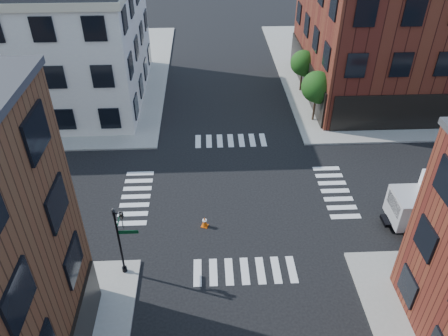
% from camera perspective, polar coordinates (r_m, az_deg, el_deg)
% --- Properties ---
extents(ground, '(120.00, 120.00, 0.00)m').
position_cam_1_polar(ground, '(30.62, 1.63, -3.39)').
color(ground, black).
rests_on(ground, ground).
extents(sidewalk_ne, '(30.00, 30.00, 0.15)m').
position_cam_1_polar(sidewalk_ne, '(53.80, 23.37, 11.86)').
color(sidewalk_ne, gray).
rests_on(sidewalk_ne, ground).
extents(sidewalk_nw, '(30.00, 30.00, 0.15)m').
position_cam_1_polar(sidewalk_nw, '(52.24, -24.26, 10.96)').
color(sidewalk_nw, gray).
rests_on(sidewalk_nw, ground).
extents(building_ne, '(25.00, 16.00, 12.00)m').
position_cam_1_polar(building_ne, '(47.50, 26.81, 15.81)').
color(building_ne, '#471611').
rests_on(building_ne, ground).
extents(building_nw, '(22.00, 16.00, 11.00)m').
position_cam_1_polar(building_nw, '(45.35, -25.44, 14.66)').
color(building_nw, silver).
rests_on(building_nw, ground).
extents(tree_near, '(2.69, 2.69, 4.49)m').
position_cam_1_polar(tree_near, '(38.53, 12.12, 10.13)').
color(tree_near, black).
rests_on(tree_near, ground).
extents(tree_far, '(2.43, 2.43, 4.07)m').
position_cam_1_polar(tree_far, '(43.98, 10.35, 13.20)').
color(tree_far, black).
rests_on(tree_far, ground).
extents(signal_pole, '(1.29, 1.24, 4.60)m').
position_cam_1_polar(signal_pole, '(24.13, -13.42, -8.48)').
color(signal_pole, black).
rests_on(signal_pole, ground).
extents(traffic_cone, '(0.52, 0.52, 0.75)m').
position_cam_1_polar(traffic_cone, '(27.92, -2.55, -7.05)').
color(traffic_cone, '#EA590A').
rests_on(traffic_cone, ground).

